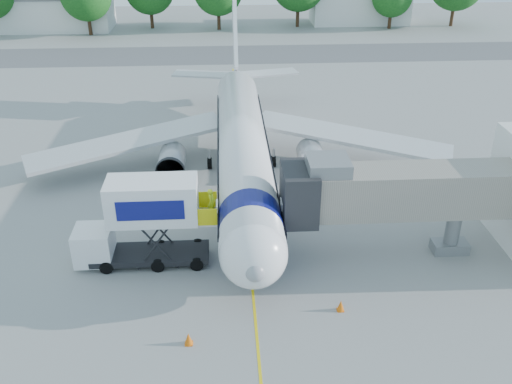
{
  "coord_description": "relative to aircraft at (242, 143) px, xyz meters",
  "views": [
    {
      "loc": [
        -1.38,
        -36.01,
        20.05
      ],
      "look_at": [
        0.54,
        -4.38,
        3.2
      ],
      "focal_mm": 40.0,
      "sensor_mm": 36.0,
      "label": 1
    }
  ],
  "objects": [
    {
      "name": "outbuilding_right",
      "position": [
        22.0,
        57.88,
        -0.29
      ],
      "size": [
        16.4,
        7.4,
        5.3
      ],
      "color": "silver",
      "rests_on": "ground"
    },
    {
      "name": "taxiway_strip",
      "position": [
        0.0,
        37.88,
        -2.94
      ],
      "size": [
        120.0,
        10.0,
        0.01
      ],
      "primitive_type": "cube",
      "color": "#59595B",
      "rests_on": "ground"
    },
    {
      "name": "guidance_line",
      "position": [
        0.0,
        -4.12,
        -2.94
      ],
      "size": [
        0.15,
        70.0,
        0.01
      ],
      "primitive_type": "cube",
      "color": "yellow",
      "rests_on": "ground"
    },
    {
      "name": "ground",
      "position": [
        0.0,
        -4.12,
        -2.95
      ],
      "size": [
        160.0,
        160.0,
        0.0
      ],
      "primitive_type": "plane",
      "color": "gray",
      "rests_on": "ground"
    },
    {
      "name": "safety_cone_a",
      "position": [
        4.62,
        -16.34,
        -2.63
      ],
      "size": [
        0.42,
        0.42,
        0.66
      ],
      "color": "#DE5F0B",
      "rests_on": "ground"
    },
    {
      "name": "outbuilding_left",
      "position": [
        -28.0,
        55.88,
        -0.29
      ],
      "size": [
        18.4,
        8.4,
        5.3
      ],
      "color": "silver",
      "rests_on": "ground"
    },
    {
      "name": "safety_cone_b",
      "position": [
        -3.42,
        -18.43,
        -2.62
      ],
      "size": [
        0.43,
        0.43,
        0.69
      ],
      "color": "#DE5F0B",
      "rests_on": "ground"
    },
    {
      "name": "ground_tug",
      "position": [
        3.98,
        -19.8,
        -2.15
      ],
      "size": [
        4.03,
        2.44,
        1.52
      ],
      "rotation": [
        0.0,
        0.0,
        -0.13
      ],
      "color": "white",
      "rests_on": "ground"
    },
    {
      "name": "aircraft",
      "position": [
        0.0,
        0.0,
        0.0
      ],
      "size": [
        34.17,
        37.73,
        11.35
      ],
      "color": "white",
      "rests_on": "ground"
    },
    {
      "name": "catering_hiloader",
      "position": [
        -6.27,
        -11.12,
        -0.19
      ],
      "size": [
        8.5,
        2.44,
        5.5
      ],
      "color": "black",
      "rests_on": "ground"
    },
    {
      "name": "jet_bridge",
      "position": [
        7.99,
        -11.12,
        1.39
      ],
      "size": [
        13.9,
        3.2,
        6.6
      ],
      "color": "gray",
      "rests_on": "ground"
    }
  ]
}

